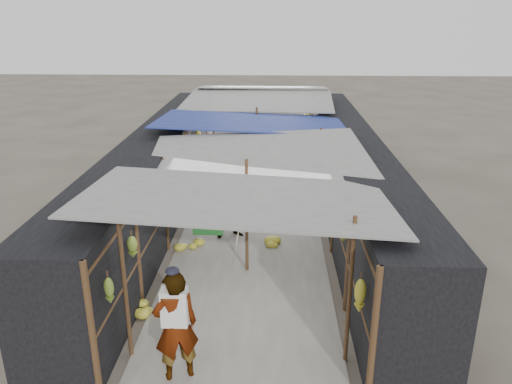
# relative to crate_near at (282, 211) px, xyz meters

# --- Properties ---
(ground) EXTENTS (80.00, 80.00, 0.00)m
(ground) POSITION_rel_crate_near_xyz_m (-0.81, -6.16, -0.17)
(ground) COLOR #6B6356
(ground) RESTS_ON ground
(aisle_slab) EXTENTS (3.60, 16.00, 0.02)m
(aisle_slab) POSITION_rel_crate_near_xyz_m (-0.81, 0.34, -0.16)
(aisle_slab) COLOR #9E998E
(aisle_slab) RESTS_ON ground
(stall_left) EXTENTS (1.40, 15.00, 2.30)m
(stall_left) POSITION_rel_crate_near_xyz_m (-3.51, 0.34, 0.98)
(stall_left) COLOR black
(stall_left) RESTS_ON ground
(stall_right) EXTENTS (1.40, 15.00, 2.30)m
(stall_right) POSITION_rel_crate_near_xyz_m (1.89, 0.34, 0.98)
(stall_right) COLOR black
(stall_right) RESTS_ON ground
(crate_near) EXTENTS (0.66, 0.59, 0.33)m
(crate_near) POSITION_rel_crate_near_xyz_m (0.00, 0.00, 0.00)
(crate_near) COLOR olive
(crate_near) RESTS_ON ground
(crate_mid) EXTENTS (0.51, 0.44, 0.27)m
(crate_mid) POSITION_rel_crate_near_xyz_m (-0.50, -0.45, -0.03)
(crate_mid) COLOR olive
(crate_mid) RESTS_ON ground
(crate_back) EXTENTS (0.48, 0.42, 0.27)m
(crate_back) POSITION_rel_crate_near_xyz_m (-2.13, 0.75, -0.03)
(crate_back) COLOR olive
(crate_back) RESTS_ON ground
(black_basin) EXTENTS (0.53, 0.53, 0.16)m
(black_basin) POSITION_rel_crate_near_xyz_m (0.57, 4.55, -0.09)
(black_basin) COLOR black
(black_basin) RESTS_ON ground
(vendor_elderly) EXTENTS (0.80, 0.67, 1.88)m
(vendor_elderly) POSITION_rel_crate_near_xyz_m (-1.71, -6.66, 0.78)
(vendor_elderly) COLOR white
(vendor_elderly) RESTS_ON ground
(shopper_blue) EXTENTS (1.02, 0.89, 1.79)m
(shopper_blue) POSITION_rel_crate_near_xyz_m (-1.25, -1.38, 0.73)
(shopper_blue) COLOR navy
(shopper_blue) RESTS_ON ground
(vendor_seated) EXTENTS (0.55, 0.73, 1.00)m
(vendor_seated) POSITION_rel_crate_near_xyz_m (0.89, 1.67, 0.33)
(vendor_seated) COLOR #433E3A
(vendor_seated) RESTS_ON ground
(market_canopy) EXTENTS (5.62, 15.20, 2.77)m
(market_canopy) POSITION_rel_crate_near_xyz_m (-0.79, 0.66, 2.24)
(market_canopy) COLOR brown
(market_canopy) RESTS_ON ground
(hanging_bananas) EXTENTS (3.96, 13.83, 0.82)m
(hanging_bananas) POSITION_rel_crate_near_xyz_m (-0.67, 0.58, 1.46)
(hanging_bananas) COLOR olive
(hanging_bananas) RESTS_ON ground
(floor_bananas) EXTENTS (3.92, 10.59, 0.35)m
(floor_bananas) POSITION_rel_crate_near_xyz_m (-0.97, 0.49, -0.01)
(floor_bananas) COLOR gold
(floor_bananas) RESTS_ON ground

